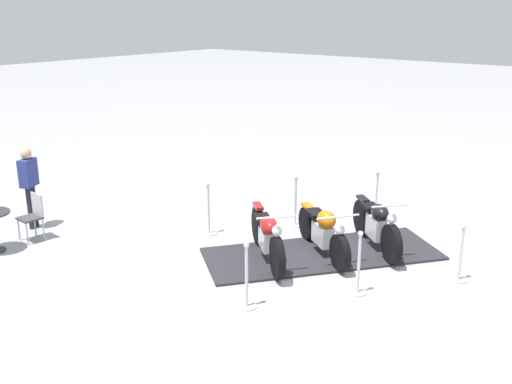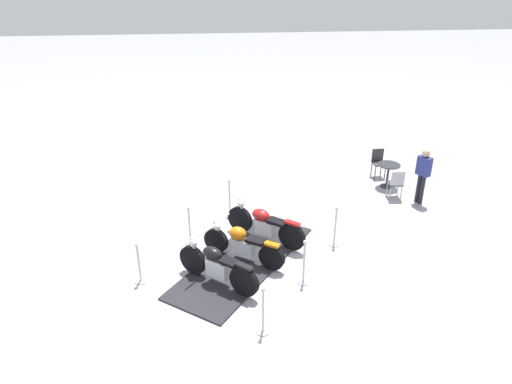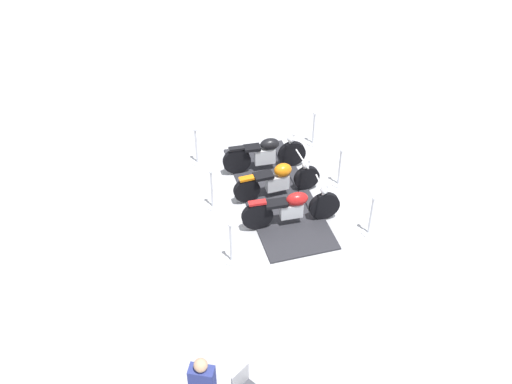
# 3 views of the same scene
# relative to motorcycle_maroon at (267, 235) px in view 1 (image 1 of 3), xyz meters

# --- Properties ---
(ground_plane) EXTENTS (80.00, 80.00, 0.00)m
(ground_plane) POSITION_rel_motorcycle_maroon_xyz_m (-0.88, 0.61, -0.51)
(ground_plane) COLOR #B2B2B7
(display_platform) EXTENTS (4.46, 3.89, 0.04)m
(display_platform) POSITION_rel_motorcycle_maroon_xyz_m (-0.88, 0.61, -0.49)
(display_platform) COLOR #28282D
(display_platform) RESTS_ON ground_plane
(motorcycle_maroon) EXTENTS (1.55, 1.85, 1.05)m
(motorcycle_maroon) POSITION_rel_motorcycle_maroon_xyz_m (0.00, 0.00, 0.00)
(motorcycle_maroon) COLOR black
(motorcycle_maroon) RESTS_ON display_platform
(motorcycle_copper) EXTENTS (1.35, 1.87, 0.94)m
(motorcycle_copper) POSITION_rel_motorcycle_maroon_xyz_m (-0.86, 0.64, -0.02)
(motorcycle_copper) COLOR black
(motorcycle_copper) RESTS_ON display_platform
(motorcycle_black) EXTENTS (1.46, 1.73, 1.04)m
(motorcycle_black) POSITION_rel_motorcycle_maroon_xyz_m (-1.72, 1.27, 0.01)
(motorcycle_black) COLOR black
(motorcycle_black) RESTS_ON display_platform
(stanchion_left_front) EXTENTS (0.31, 0.31, 1.10)m
(stanchion_left_front) POSITION_rel_motorcycle_maroon_xyz_m (-0.34, -1.77, -0.14)
(stanchion_left_front) COLOR silver
(stanchion_left_front) RESTS_ON ground_plane
(stanchion_right_mid) EXTENTS (0.30, 0.30, 1.08)m
(stanchion_right_mid) POSITION_rel_motorcycle_maroon_xyz_m (0.07, 1.90, -0.14)
(stanchion_right_mid) COLOR silver
(stanchion_right_mid) RESTS_ON ground_plane
(stanchion_right_rear) EXTENTS (0.31, 0.31, 1.01)m
(stanchion_right_rear) POSITION_rel_motorcycle_maroon_xyz_m (-1.41, 2.99, -0.17)
(stanchion_right_rear) COLOR silver
(stanchion_right_rear) RESTS_ON ground_plane
(stanchion_right_front) EXTENTS (0.31, 0.31, 1.08)m
(stanchion_right_front) POSITION_rel_motorcycle_maroon_xyz_m (1.56, 0.81, -0.15)
(stanchion_right_front) COLOR silver
(stanchion_right_front) RESTS_ON ground_plane
(stanchion_left_mid) EXTENTS (0.29, 0.29, 1.11)m
(stanchion_left_mid) POSITION_rel_motorcycle_maroon_xyz_m (-1.83, -0.68, -0.12)
(stanchion_left_mid) COLOR silver
(stanchion_left_mid) RESTS_ON ground_plane
(stanchion_left_rear) EXTENTS (0.30, 0.30, 1.07)m
(stanchion_left_rear) POSITION_rel_motorcycle_maroon_xyz_m (-3.31, 0.42, -0.14)
(stanchion_left_rear) COLOR silver
(stanchion_left_rear) RESTS_ON ground_plane
(cafe_chair_across_table) EXTENTS (0.43, 0.43, 0.92)m
(cafe_chair_across_table) POSITION_rel_motorcycle_maroon_xyz_m (2.04, -4.26, 0.02)
(cafe_chair_across_table) COLOR #B7B7BC
(cafe_chair_across_table) RESTS_ON ground_plane
(bystander_person) EXTENTS (0.46, 0.38, 1.70)m
(bystander_person) POSITION_rel_motorcycle_maroon_xyz_m (1.69, -4.88, 0.51)
(bystander_person) COLOR #23232D
(bystander_person) RESTS_ON ground_plane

